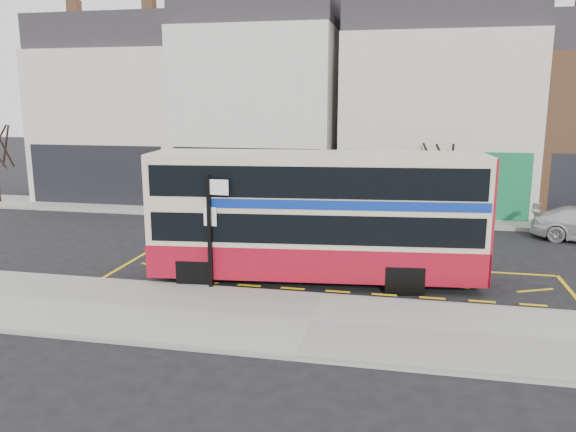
% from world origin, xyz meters
% --- Properties ---
extents(ground, '(120.00, 120.00, 0.00)m').
position_xyz_m(ground, '(0.00, 0.00, 0.00)').
color(ground, black).
rests_on(ground, ground).
extents(pavement, '(40.00, 4.00, 0.15)m').
position_xyz_m(pavement, '(0.00, -2.30, 0.07)').
color(pavement, '#9B9A93').
rests_on(pavement, ground).
extents(kerb, '(40.00, 0.15, 0.15)m').
position_xyz_m(kerb, '(0.00, -0.38, 0.07)').
color(kerb, gray).
rests_on(kerb, ground).
extents(far_pavement, '(50.00, 3.00, 0.15)m').
position_xyz_m(far_pavement, '(0.00, 11.00, 0.07)').
color(far_pavement, '#9B9A93').
rests_on(far_pavement, ground).
extents(road_markings, '(14.00, 3.40, 0.01)m').
position_xyz_m(road_markings, '(0.00, 1.60, 0.01)').
color(road_markings, '#E4B90C').
rests_on(road_markings, ground).
extents(terrace_far_left, '(8.00, 8.01, 10.80)m').
position_xyz_m(terrace_far_left, '(-13.50, 14.99, 4.82)').
color(terrace_far_left, silver).
rests_on(terrace_far_left, ground).
extents(terrace_left, '(8.00, 8.01, 11.80)m').
position_xyz_m(terrace_left, '(-5.50, 14.99, 5.32)').
color(terrace_left, silver).
rests_on(terrace_left, ground).
extents(terrace_green_shop, '(9.00, 8.01, 11.30)m').
position_xyz_m(terrace_green_shop, '(3.50, 14.99, 5.07)').
color(terrace_green_shop, silver).
rests_on(terrace_green_shop, ground).
extents(double_decker_bus, '(10.06, 3.30, 3.94)m').
position_xyz_m(double_decker_bus, '(-0.41, 1.16, 2.07)').
color(double_decker_bus, beige).
rests_on(double_decker_bus, ground).
extents(bus_stop_post, '(0.81, 0.14, 3.26)m').
position_xyz_m(bus_stop_post, '(-3.19, -0.39, 2.09)').
color(bus_stop_post, black).
rests_on(bus_stop_post, pavement).
extents(car_silver, '(4.04, 2.02, 1.32)m').
position_xyz_m(car_silver, '(-6.98, 9.08, 0.66)').
color(car_silver, '#9F9FA3').
rests_on(car_silver, ground).
extents(car_grey, '(3.99, 2.03, 1.25)m').
position_xyz_m(car_grey, '(1.16, 9.04, 0.63)').
color(car_grey, '#414249').
rests_on(car_grey, ground).
extents(street_tree_right, '(2.13, 2.13, 4.60)m').
position_xyz_m(street_tree_right, '(3.62, 10.87, 3.13)').
color(street_tree_right, black).
rests_on(street_tree_right, ground).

